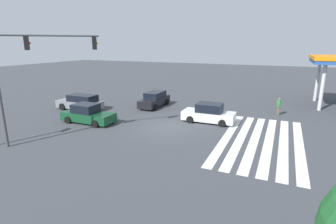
% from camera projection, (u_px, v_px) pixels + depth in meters
% --- Properties ---
extents(ground_plane, '(138.22, 138.22, 0.00)m').
position_uv_depth(ground_plane, '(168.00, 127.00, 21.22)').
color(ground_plane, '#3D3F44').
extents(crosswalk_markings, '(11.58, 5.35, 0.01)m').
position_uv_depth(crosswalk_markings, '(262.00, 140.00, 18.39)').
color(crosswalk_markings, silver).
rests_on(crosswalk_markings, ground_plane).
extents(traffic_signal_mast, '(4.59, 4.59, 7.33)m').
position_uv_depth(traffic_signal_mast, '(28.00, 66.00, 16.59)').
color(traffic_signal_mast, '#47474C').
rests_on(traffic_signal_mast, ground_plane).
extents(car_0, '(4.60, 1.93, 1.59)m').
position_uv_depth(car_0, '(155.00, 100.00, 28.16)').
color(car_0, black).
rests_on(car_0, ground_plane).
extents(car_2, '(2.13, 4.47, 1.64)m').
position_uv_depth(car_2, '(209.00, 114.00, 22.54)').
color(car_2, silver).
rests_on(car_2, ground_plane).
extents(car_3, '(1.99, 4.86, 1.58)m').
position_uv_depth(car_3, '(81.00, 102.00, 26.74)').
color(car_3, gray).
rests_on(car_3, ground_plane).
extents(car_5, '(2.08, 4.63, 1.61)m').
position_uv_depth(car_5, '(88.00, 114.00, 22.42)').
color(car_5, '#144728').
rests_on(car_5, ground_plane).
extents(pedestrian, '(0.41, 0.41, 1.66)m').
position_uv_depth(pedestrian, '(279.00, 106.00, 24.69)').
color(pedestrian, brown).
rests_on(pedestrian, ground_plane).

